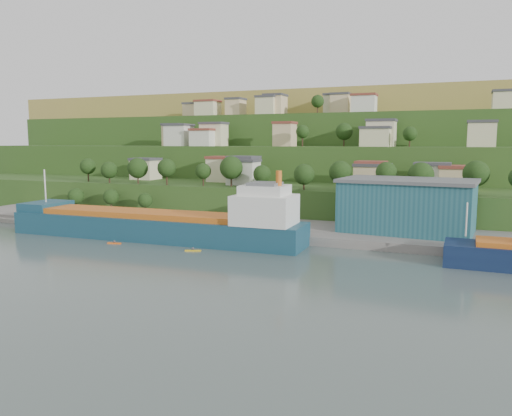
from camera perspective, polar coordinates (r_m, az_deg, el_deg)
The scene contains 10 objects.
ground at distance 110.11m, azimuth -7.61°, elevation -4.87°, with size 500.00×500.00×0.00m, color #404E4A.
quay at distance 128.03m, azimuth 6.53°, elevation -3.10°, with size 220.00×26.00×4.00m, color slate.
pebble_beach at distance 160.08m, azimuth -20.95°, elevation -1.42°, with size 40.00×18.00×2.40m, color slate.
hillside at distance 268.43m, azimuth 10.50°, elevation 2.39°, with size 360.00×210.12×96.00m.
cargo_ship_near at distance 123.25m, azimuth -10.73°, elevation -2.13°, with size 76.40×13.75×19.57m.
warehouse at distance 125.70m, azimuth 16.87°, elevation 0.31°, with size 32.63×21.80×12.80m.
caravan at distance 155.83m, azimuth -20.84°, elevation -0.65°, with size 6.38×2.66×2.98m, color silver.
dinghy at distance 153.26m, azimuth -20.12°, elevation -1.14°, with size 4.42×1.66×0.88m, color silver.
kayak_orange at distance 121.21m, azimuth -15.90°, elevation -3.83°, with size 3.34×1.22×0.82m.
kayak_yellow at distance 109.60m, azimuth -7.22°, elevation -4.78°, with size 3.50×1.86×0.88m.
Camera 1 is at (53.53, -93.30, 23.49)m, focal length 35.00 mm.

